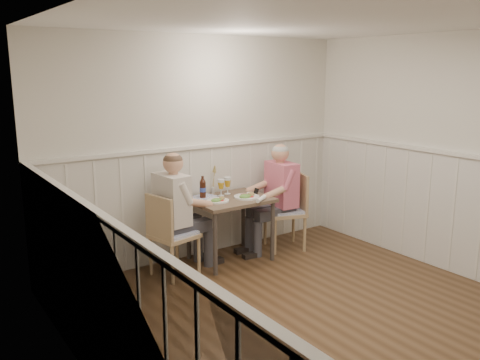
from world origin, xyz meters
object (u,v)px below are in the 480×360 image
Objects in this scene: dining_table at (230,207)px; grass_vase at (213,180)px; diner_cream at (176,222)px; man_in_pink at (278,205)px; chair_right at (289,208)px; chair_left at (170,232)px; beer_bottle at (203,188)px.

grass_vase is (-0.04, 0.31, 0.26)m from dining_table.
diner_cream reaches higher than grass_vase.
grass_vase is at bearing 23.37° from diner_cream.
diner_cream reaches higher than man_in_pink.
chair_right reaches higher than dining_table.
grass_vase reaches higher than chair_left.
man_in_pink is at bearing -2.79° from dining_table.
chair_right is 1.04× the size of chair_left.
chair_left reaches higher than dining_table.
chair_left is (-0.80, -0.04, -0.15)m from dining_table.
diner_cream is at bearing 176.26° from chair_right.
beer_bottle is (-1.09, 0.26, 0.35)m from chair_right.
beer_bottle reaches higher than chair_left.
chair_right is 0.70× the size of diner_cream.
beer_bottle is (0.44, 0.16, 0.29)m from diner_cream.
dining_table is at bearing 174.94° from chair_right.
chair_right is 0.71× the size of man_in_pink.
man_in_pink is at bearing -2.46° from diner_cream.
beer_bottle is at bearing 144.40° from dining_table.
diner_cream is (-1.39, 0.06, 0.01)m from man_in_pink.
dining_table is 0.65× the size of diner_cream.
beer_bottle is (-0.95, 0.22, 0.30)m from man_in_pink.
chair_right is at bearing -15.68° from man_in_pink.
beer_bottle is (-0.26, 0.18, 0.22)m from dining_table.
chair_right is 1.64m from chair_left.
man_in_pink is at bearing -25.15° from grass_vase.
diner_cream is (-1.53, 0.10, 0.06)m from chair_right.
dining_table is 0.85m from chair_right.
diner_cream is at bearing -160.26° from beer_bottle.
diner_cream reaches higher than chair_right.
grass_vase is (0.76, 0.35, 0.41)m from chair_left.
dining_table is 0.66× the size of man_in_pink.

